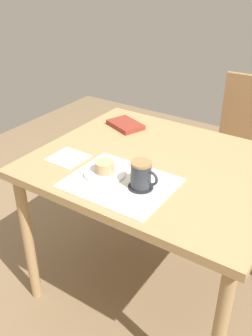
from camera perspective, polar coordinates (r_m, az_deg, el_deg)
ground_plane at (r=2.10m, az=4.03°, el=-17.64°), size 4.40×4.40×0.02m
dining_table at (r=1.66m, az=4.85°, el=-1.66°), size 1.05×0.87×0.75m
wooden_chair at (r=2.34m, az=17.48°, el=2.35°), size 0.44×0.44×0.93m
placemat at (r=1.46m, az=-0.87°, el=-2.28°), size 0.41×0.33×0.00m
pastry_plate at (r=1.52m, az=-3.22°, el=-0.74°), size 0.17×0.17×0.01m
pastry at (r=1.50m, az=-3.25°, el=0.19°), size 0.08×0.08×0.04m
coffee_coaster at (r=1.43m, az=2.25°, el=-2.89°), size 0.10×0.10×0.00m
coffee_mug at (r=1.40m, az=2.39°, el=-1.01°), size 0.11×0.08×0.11m
paper_napkin at (r=1.66m, az=-8.82°, el=1.54°), size 0.15×0.15×0.00m
small_book at (r=1.95m, az=-0.09°, el=6.61°), size 0.21×0.18×0.02m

